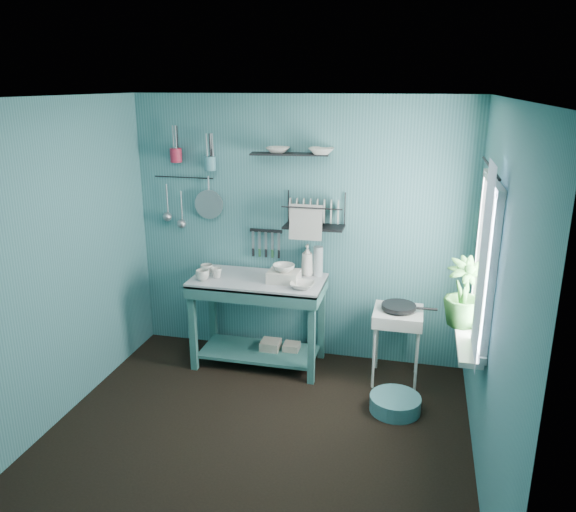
% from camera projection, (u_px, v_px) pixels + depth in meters
% --- Properties ---
extents(floor, '(3.20, 3.20, 0.00)m').
position_uv_depth(floor, '(256.00, 438.00, 4.28)').
color(floor, black).
rests_on(floor, ground).
extents(ceiling, '(3.20, 3.20, 0.00)m').
position_uv_depth(ceiling, '(249.00, 98.00, 3.54)').
color(ceiling, silver).
rests_on(ceiling, ground).
extents(wall_back, '(3.20, 0.00, 3.20)m').
position_uv_depth(wall_back, '(299.00, 231.00, 5.30)').
color(wall_back, '#3B7378').
rests_on(wall_back, ground).
extents(wall_front, '(3.20, 0.00, 3.20)m').
position_uv_depth(wall_front, '(155.00, 395.00, 2.52)').
color(wall_front, '#3B7378').
rests_on(wall_front, ground).
extents(wall_left, '(0.00, 3.00, 3.00)m').
position_uv_depth(wall_left, '(51.00, 267.00, 4.27)').
color(wall_left, '#3B7378').
rests_on(wall_left, ground).
extents(wall_right, '(0.00, 3.00, 3.00)m').
position_uv_depth(wall_right, '(494.00, 304.00, 3.55)').
color(wall_right, '#3B7378').
rests_on(wall_right, ground).
extents(work_counter, '(1.25, 0.68, 0.86)m').
position_uv_depth(work_counter, '(259.00, 322.00, 5.30)').
color(work_counter, '#2F6460').
rests_on(work_counter, floor).
extents(mug_left, '(0.12, 0.12, 0.10)m').
position_uv_depth(mug_left, '(202.00, 275.00, 5.11)').
color(mug_left, beige).
rests_on(mug_left, work_counter).
extents(mug_mid, '(0.14, 0.14, 0.09)m').
position_uv_depth(mug_mid, '(217.00, 273.00, 5.18)').
color(mug_mid, beige).
rests_on(mug_mid, work_counter).
extents(mug_right, '(0.17, 0.17, 0.10)m').
position_uv_depth(mug_right, '(207.00, 270.00, 5.27)').
color(mug_right, beige).
rests_on(mug_right, work_counter).
extents(wash_tub, '(0.28, 0.22, 0.10)m').
position_uv_depth(wash_tub, '(284.00, 276.00, 5.08)').
color(wash_tub, beige).
rests_on(wash_tub, work_counter).
extents(tub_bowl, '(0.20, 0.19, 0.06)m').
position_uv_depth(tub_bowl, '(284.00, 268.00, 5.06)').
color(tub_bowl, beige).
rests_on(tub_bowl, wash_tub).
extents(soap_bottle, '(0.12, 0.12, 0.30)m').
position_uv_depth(soap_bottle, '(307.00, 260.00, 5.22)').
color(soap_bottle, beige).
rests_on(soap_bottle, work_counter).
extents(water_bottle, '(0.09, 0.09, 0.28)m').
position_uv_depth(water_bottle, '(318.00, 261.00, 5.22)').
color(water_bottle, '#9DAAAF').
rests_on(water_bottle, work_counter).
extents(counter_bowl, '(0.22, 0.22, 0.05)m').
position_uv_depth(counter_bowl, '(302.00, 285.00, 4.92)').
color(counter_bowl, beige).
rests_on(counter_bowl, work_counter).
extents(hotplate_stand, '(0.45, 0.45, 0.68)m').
position_uv_depth(hotplate_stand, '(396.00, 346.00, 5.02)').
color(hotplate_stand, silver).
rests_on(hotplate_stand, floor).
extents(frying_pan, '(0.30, 0.30, 0.03)m').
position_uv_depth(frying_pan, '(399.00, 306.00, 4.90)').
color(frying_pan, black).
rests_on(frying_pan, hotplate_stand).
extents(knife_strip, '(0.32, 0.02, 0.03)m').
position_uv_depth(knife_strip, '(266.00, 231.00, 5.35)').
color(knife_strip, black).
rests_on(knife_strip, wall_back).
extents(dish_rack, '(0.57, 0.29, 0.32)m').
position_uv_depth(dish_rack, '(314.00, 211.00, 5.08)').
color(dish_rack, black).
rests_on(dish_rack, wall_back).
extents(upper_shelf, '(0.72, 0.26, 0.02)m').
position_uv_depth(upper_shelf, '(290.00, 154.00, 5.01)').
color(upper_shelf, black).
rests_on(upper_shelf, wall_back).
extents(shelf_bowl_left, '(0.22, 0.22, 0.05)m').
position_uv_depth(shelf_bowl_left, '(278.00, 143.00, 5.00)').
color(shelf_bowl_left, beige).
rests_on(shelf_bowl_left, upper_shelf).
extents(shelf_bowl_right, '(0.25, 0.25, 0.06)m').
position_uv_depth(shelf_bowl_right, '(321.00, 142.00, 4.91)').
color(shelf_bowl_right, beige).
rests_on(shelf_bowl_right, upper_shelf).
extents(utensil_cup_magenta, '(0.11, 0.11, 0.13)m').
position_uv_depth(utensil_cup_magenta, '(176.00, 155.00, 5.29)').
color(utensil_cup_magenta, '#B3213B').
rests_on(utensil_cup_magenta, wall_back).
extents(utensil_cup_teal, '(0.11, 0.11, 0.13)m').
position_uv_depth(utensil_cup_teal, '(210.00, 163.00, 5.23)').
color(utensil_cup_teal, teal).
rests_on(utensil_cup_teal, wall_back).
extents(colander, '(0.28, 0.03, 0.28)m').
position_uv_depth(colander, '(209.00, 204.00, 5.39)').
color(colander, '#9C9DA4').
rests_on(colander, wall_back).
extents(ladle_outer, '(0.01, 0.01, 0.30)m').
position_uv_depth(ladle_outer, '(167.00, 199.00, 5.49)').
color(ladle_outer, '#9C9DA4').
rests_on(ladle_outer, wall_back).
extents(ladle_inner, '(0.01, 0.01, 0.30)m').
position_uv_depth(ladle_inner, '(182.00, 206.00, 5.47)').
color(ladle_inner, '#9C9DA4').
rests_on(ladle_inner, wall_back).
extents(hook_rail, '(0.60, 0.01, 0.01)m').
position_uv_depth(hook_rail, '(184.00, 177.00, 5.39)').
color(hook_rail, black).
rests_on(hook_rail, wall_back).
extents(window_glass, '(0.00, 1.10, 1.10)m').
position_uv_depth(window_glass, '(487.00, 260.00, 3.93)').
color(window_glass, white).
rests_on(window_glass, wall_right).
extents(windowsill, '(0.16, 0.95, 0.04)m').
position_uv_depth(windowsill, '(467.00, 336.00, 4.12)').
color(windowsill, silver).
rests_on(windowsill, wall_right).
extents(curtain, '(0.00, 1.35, 1.35)m').
position_uv_depth(curtain, '(482.00, 266.00, 3.65)').
color(curtain, white).
rests_on(curtain, wall_right).
extents(curtain_rod, '(0.02, 1.05, 0.02)m').
position_uv_depth(curtain_rod, '(491.00, 167.00, 3.75)').
color(curtain_rod, black).
rests_on(curtain_rod, wall_right).
extents(potted_plant, '(0.36, 0.36, 0.52)m').
position_uv_depth(potted_plant, '(464.00, 293.00, 4.19)').
color(potted_plant, '#2A6428').
rests_on(potted_plant, windowsill).
extents(storage_tin_large, '(0.18, 0.18, 0.22)m').
position_uv_depth(storage_tin_large, '(271.00, 351.00, 5.42)').
color(storage_tin_large, tan).
rests_on(storage_tin_large, floor).
extents(storage_tin_small, '(0.15, 0.15, 0.20)m').
position_uv_depth(storage_tin_small, '(291.00, 353.00, 5.40)').
color(storage_tin_small, tan).
rests_on(storage_tin_small, floor).
extents(floor_basin, '(0.42, 0.42, 0.13)m').
position_uv_depth(floor_basin, '(395.00, 404.00, 4.61)').
color(floor_basin, teal).
rests_on(floor_basin, floor).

